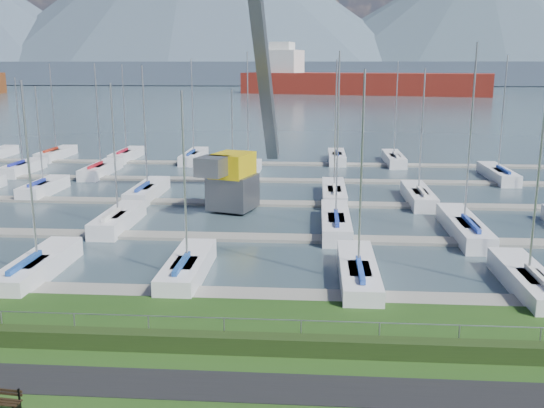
{
  "coord_description": "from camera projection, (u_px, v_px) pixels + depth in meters",
  "views": [
    {
      "loc": [
        2.47,
        -21.71,
        10.84
      ],
      "look_at": [
        0.0,
        12.0,
        3.0
      ],
      "focal_mm": 40.0,
      "sensor_mm": 36.0,
      "label": 1
    }
  ],
  "objects": [
    {
      "name": "mountains",
      "position": [
        326.0,
        9.0,
        405.77
      ],
      "size": [
        1190.0,
        360.0,
        115.0
      ],
      "color": "#3F4C5C",
      "rests_on": "water"
    },
    {
      "name": "sailboat_fleet",
      "position": [
        247.0,
        133.0,
        48.76
      ],
      "size": [
        74.92,
        49.74,
        12.86
      ],
      "color": "white",
      "rests_on": "water"
    },
    {
      "name": "water",
      "position": [
        312.0,
        89.0,
        276.41
      ],
      "size": [
        800.0,
        540.0,
        0.2
      ],
      "primitive_type": "cube",
      "color": "#3A4C55"
    },
    {
      "name": "path",
      "position": [
        240.0,
        387.0,
        20.8
      ],
      "size": [
        160.0,
        2.0,
        0.04
      ],
      "primitive_type": "cube",
      "color": "black",
      "rests_on": "grass"
    },
    {
      "name": "hedge",
      "position": [
        248.0,
        344.0,
        23.24
      ],
      "size": [
        80.0,
        0.7,
        0.7
      ],
      "primitive_type": "cube",
      "color": "#213313",
      "rests_on": "grass"
    },
    {
      "name": "cargo_ship_mid",
      "position": [
        352.0,
        84.0,
        227.1
      ],
      "size": [
        93.17,
        41.48,
        21.5
      ],
      "rotation": [
        0.0,
        0.0,
        -0.27
      ],
      "color": "maroon",
      "rests_on": "water"
    },
    {
      "name": "docks",
      "position": [
        285.0,
        204.0,
        49.02
      ],
      "size": [
        90.0,
        41.6,
        0.25
      ],
      "color": "slate",
      "rests_on": "water"
    },
    {
      "name": "crane",
      "position": [
        240.0,
        137.0,
        46.99
      ],
      "size": [
        5.48,
        13.47,
        22.35
      ],
      "rotation": [
        0.0,
        0.0,
        -0.3
      ],
      "color": "#505157",
      "rests_on": "water"
    },
    {
      "name": "foothill",
      "position": [
        313.0,
        73.0,
        342.97
      ],
      "size": [
        900.0,
        80.0,
        12.0
      ],
      "primitive_type": "cube",
      "color": "#445063",
      "rests_on": "water"
    },
    {
      "name": "fence",
      "position": [
        249.0,
        319.0,
        23.44
      ],
      "size": [
        80.0,
        0.04,
        0.04
      ],
      "primitive_type": "cylinder",
      "rotation": [
        0.0,
        1.57,
        0.0
      ],
      "color": "gray",
      "rests_on": "grass"
    }
  ]
}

